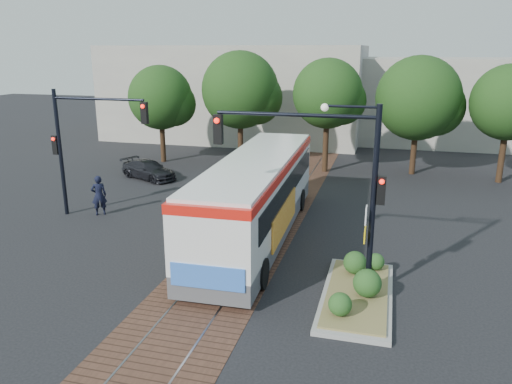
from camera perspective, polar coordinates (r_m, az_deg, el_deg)
ground at (r=18.51m, az=-3.47°, el=-8.76°), size 120.00×120.00×0.00m
trackbed at (r=22.04m, az=-0.17°, el=-4.53°), size 3.60×40.00×0.02m
tree_row at (r=32.72m, az=7.76°, el=10.83°), size 26.40×5.60×7.67m
warehouses at (r=45.21m, az=7.60°, el=10.94°), size 40.00×13.00×8.00m
city_bus at (r=20.90m, az=0.13°, el=-0.15°), size 3.12×12.99×3.45m
traffic_island at (r=16.75m, az=11.61°, el=-10.63°), size 2.20×5.20×1.13m
signal_pole_main at (r=15.59m, az=8.91°, el=2.50°), size 5.49×0.46×6.00m
signal_pole_left at (r=24.52m, az=-19.51°, el=6.01°), size 4.99×0.34×6.00m
officer at (r=25.11m, az=-17.52°, el=-0.37°), size 0.85×0.79×1.95m
parked_car at (r=31.51m, az=-12.18°, el=2.52°), size 4.22×3.03×1.14m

